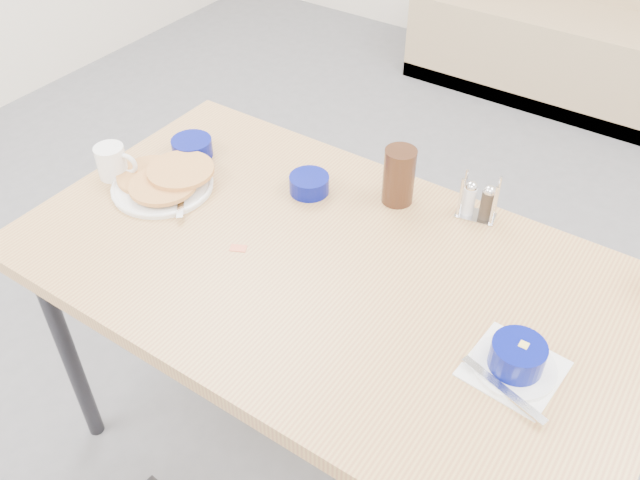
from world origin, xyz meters
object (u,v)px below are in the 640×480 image
Objects in this scene: creamer_bowl at (192,148)px; butter_bowl at (309,184)px; dining_table at (328,285)px; pancake_plate at (164,181)px; coffee_mug at (113,161)px; amber_tumbler at (399,176)px; booth_bench at (611,34)px; grits_setting at (516,360)px; condiment_caddy at (478,203)px.

butter_bowl is at bearing 6.93° from creamer_bowl.
creamer_bowl reaches higher than dining_table.
coffee_mug is at bearing -166.20° from pancake_plate.
amber_tumbler is (0.01, 0.29, 0.13)m from dining_table.
booth_bench is 2.66m from grits_setting.
butter_bowl is (0.31, 0.19, 0.00)m from pancake_plate.
condiment_caddy is (0.83, 0.36, -0.01)m from coffee_mug.
coffee_mug is at bearing -153.53° from butter_bowl.
dining_table is 12.66× the size of condiment_caddy.
creamer_bowl is 1.08× the size of butter_bowl.
amber_tumbler is at bearing 25.89° from coffee_mug.
pancake_plate is at bearing -165.30° from condiment_caddy.
creamer_bowl is at bearing -102.69° from booth_bench.
condiment_caddy is (0.38, 0.14, 0.02)m from butter_bowl.
creamer_bowl is at bearing -166.34° from amber_tumbler.
pancake_plate is at bearing -151.16° from amber_tumbler.
amber_tumbler is at bearing 13.66° from creamer_bowl.
amber_tumbler is (0.01, -2.25, 0.48)m from booth_bench.
booth_bench is at bearing 85.43° from butter_bowl.
coffee_mug is at bearing -154.11° from amber_tumbler.
condiment_caddy reaches higher than dining_table.
coffee_mug reaches higher than butter_bowl.
pancake_plate is at bearing -148.60° from butter_bowl.
dining_table is 0.46m from grits_setting.
grits_setting is 0.55m from amber_tumbler.
booth_bench is 2.61m from pancake_plate.
amber_tumbler is (0.20, 0.09, 0.05)m from butter_bowl.
coffee_mug is 0.50m from butter_bowl.
dining_table is (0.00, -2.53, 0.35)m from booth_bench.
amber_tumbler reaches higher than coffee_mug.
dining_table is 9.70× the size of amber_tumbler.
creamer_bowl is 0.97× the size of condiment_caddy.
creamer_bowl is at bearing 60.95° from coffee_mug.
creamer_bowl is (-0.54, -2.38, 0.43)m from booth_bench.
amber_tumbler is at bearing 24.55° from butter_bowl.
booth_bench is at bearing 78.85° from pancake_plate.
pancake_plate is at bearing 179.18° from dining_table.
amber_tumbler is (0.51, 0.28, 0.05)m from pancake_plate.
amber_tumbler is at bearing 28.84° from pancake_plate.
grits_setting is (0.94, -0.05, 0.01)m from pancake_plate.
creamer_bowl is 0.74× the size of amber_tumbler.
condiment_caddy reaches higher than pancake_plate.
booth_bench reaches higher than grits_setting.
condiment_caddy reaches higher than butter_bowl.
coffee_mug is (-0.64, -2.56, 0.45)m from booth_bench.
dining_table is 0.56m from creamer_bowl.
creamer_bowl is 0.76m from condiment_caddy.
butter_bowl is at bearing 26.47° from coffee_mug.
condiment_caddy reaches higher than creamer_bowl.
dining_table is 12.88× the size of coffee_mug.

